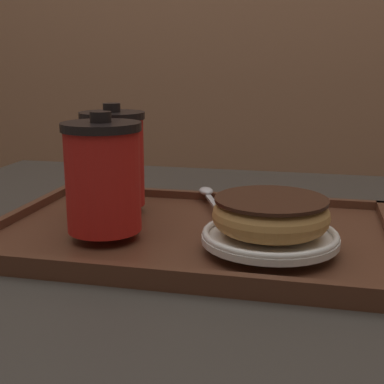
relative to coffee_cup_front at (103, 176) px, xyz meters
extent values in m
cube|color=#38332D|center=(0.06, 0.08, -0.11)|extent=(0.96, 0.90, 0.03)
cube|color=#512D1E|center=(0.10, 0.06, -0.09)|extent=(0.52, 0.34, 0.01)
cube|color=#512D1E|center=(0.10, -0.11, -0.07)|extent=(0.52, 0.01, 0.01)
cube|color=#512D1E|center=(0.10, 0.22, -0.07)|extent=(0.52, 0.01, 0.01)
cube|color=#512D1E|center=(-0.15, 0.06, -0.07)|extent=(0.01, 0.34, 0.01)
cylinder|color=red|center=(0.00, 0.00, -0.01)|extent=(0.09, 0.09, 0.12)
cylinder|color=black|center=(0.00, 0.00, 0.06)|extent=(0.10, 0.10, 0.01)
cylinder|color=black|center=(0.00, 0.00, 0.07)|extent=(0.03, 0.03, 0.01)
cylinder|color=red|center=(-0.03, 0.12, -0.01)|extent=(0.09, 0.09, 0.12)
cylinder|color=black|center=(-0.03, 0.12, 0.06)|extent=(0.09, 0.09, 0.01)
cylinder|color=black|center=(-0.03, 0.12, 0.07)|extent=(0.02, 0.02, 0.01)
cylinder|color=white|center=(0.20, 0.00, -0.06)|extent=(0.16, 0.16, 0.01)
torus|color=white|center=(0.20, 0.00, -0.06)|extent=(0.16, 0.16, 0.01)
torus|color=tan|center=(0.20, 0.00, -0.04)|extent=(0.14, 0.14, 0.04)
cylinder|color=#381E14|center=(0.20, 0.00, -0.02)|extent=(0.13, 0.13, 0.00)
ellipsoid|color=silver|center=(0.09, 0.20, -0.06)|extent=(0.03, 0.04, 0.01)
cube|color=silver|center=(0.12, 0.13, -0.07)|extent=(0.05, 0.12, 0.00)
camera|label=1|loc=(0.25, -0.60, 0.14)|focal=50.00mm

